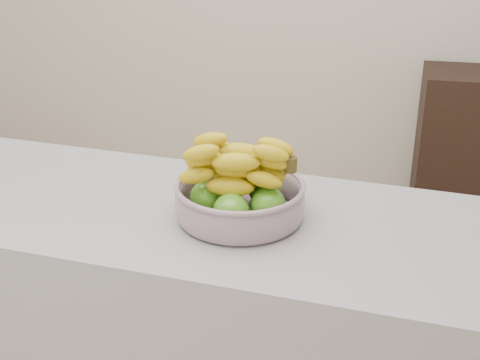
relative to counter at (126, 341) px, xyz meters
name	(u,v)px	position (x,y,z in m)	size (l,w,h in m)	color
counter	(126,341)	(0.00, 0.00, 0.00)	(2.00, 0.60, 0.90)	gray
cabinet	(464,153)	(0.92, 1.88, -0.04)	(0.46, 0.37, 0.82)	black
fruit_bowl	(240,194)	(0.34, 0.00, 0.51)	(0.32, 0.32, 0.19)	#ABB5CD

